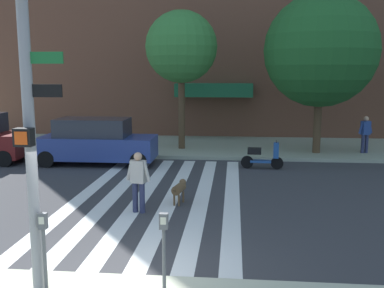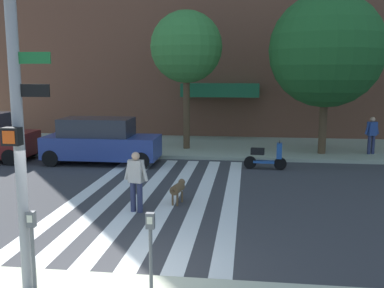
# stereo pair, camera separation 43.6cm
# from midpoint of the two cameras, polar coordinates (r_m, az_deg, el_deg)

# --- Properties ---
(ground_plane) EXTENTS (160.00, 160.00, 0.00)m
(ground_plane) POSITION_cam_midpoint_polar(r_m,az_deg,el_deg) (13.60, -4.17, -6.66)
(ground_plane) COLOR #353538
(sidewalk_far) EXTENTS (80.00, 6.00, 0.15)m
(sidewalk_far) POSITION_cam_midpoint_polar(r_m,az_deg,el_deg) (21.91, -0.44, -0.29)
(sidewalk_far) COLOR #949D86
(sidewalk_far) RESTS_ON ground_plane
(crosswalk_stripes) EXTENTS (4.95, 10.59, 0.01)m
(crosswalk_stripes) POSITION_cam_midpoint_polar(r_m,az_deg,el_deg) (13.65, -5.30, -6.60)
(crosswalk_stripes) COLOR silver
(crosswalk_stripes) RESTS_ON ground_plane
(traffic_light_pole) EXTENTS (0.74, 0.46, 5.80)m
(traffic_light_pole) POSITION_cam_midpoint_polar(r_m,az_deg,el_deg) (7.38, -22.21, 6.91)
(traffic_light_pole) COLOR gray
(traffic_light_pole) RESTS_ON sidewalk_near
(parking_meter_curbside) EXTENTS (0.14, 0.11, 1.36)m
(parking_meter_curbside) POSITION_cam_midpoint_polar(r_m,az_deg,el_deg) (7.77, -20.09, -11.72)
(parking_meter_curbside) COLOR #515456
(parking_meter_curbside) RESTS_ON sidewalk_near
(parking_meter_second_along) EXTENTS (0.14, 0.11, 1.36)m
(parking_meter_second_along) POSITION_cam_midpoint_polar(r_m,az_deg,el_deg) (7.33, -5.38, -12.44)
(parking_meter_second_along) COLOR #515456
(parking_meter_second_along) RESTS_ON sidewalk_near
(parked_car_behind_first) EXTENTS (4.65, 1.88, 1.87)m
(parked_car_behind_first) POSITION_cam_midpoint_polar(r_m,az_deg,el_deg) (18.41, -12.85, 0.29)
(parked_car_behind_first) COLOR navy
(parked_car_behind_first) RESTS_ON ground_plane
(parked_scooter) EXTENTS (1.63, 0.50, 1.11)m
(parked_scooter) POSITION_cam_midpoint_polar(r_m,az_deg,el_deg) (17.33, 8.31, -1.61)
(parked_scooter) COLOR black
(parked_scooter) RESTS_ON ground_plane
(street_tree_nearest) EXTENTS (3.28, 3.28, 6.34)m
(street_tree_nearest) POSITION_cam_midpoint_polar(r_m,az_deg,el_deg) (20.64, -2.00, 12.32)
(street_tree_nearest) COLOR #4C3823
(street_tree_nearest) RESTS_ON sidewalk_far
(street_tree_middle) EXTENTS (4.89, 4.89, 6.92)m
(street_tree_middle) POSITION_cam_midpoint_polar(r_m,az_deg,el_deg) (20.21, 15.63, 11.49)
(street_tree_middle) COLOR #4C3823
(street_tree_middle) RESTS_ON sidewalk_far
(pedestrian_dog_walker) EXTENTS (0.71, 0.31, 1.64)m
(pedestrian_dog_walker) POSITION_cam_midpoint_polar(r_m,az_deg,el_deg) (11.90, -7.97, -4.45)
(pedestrian_dog_walker) COLOR #282D4C
(pedestrian_dog_walker) RESTS_ON ground_plane
(dog_on_leash) EXTENTS (0.38, 0.95, 0.65)m
(dog_on_leash) POSITION_cam_midpoint_polar(r_m,az_deg,el_deg) (12.71, -2.62, -5.73)
(dog_on_leash) COLOR brown
(dog_on_leash) RESTS_ON ground_plane
(pedestrian_bystander) EXTENTS (0.69, 0.36, 1.64)m
(pedestrian_bystander) POSITION_cam_midpoint_polar(r_m,az_deg,el_deg) (20.96, 20.86, 1.42)
(pedestrian_bystander) COLOR #282D4C
(pedestrian_bystander) RESTS_ON sidewalk_far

